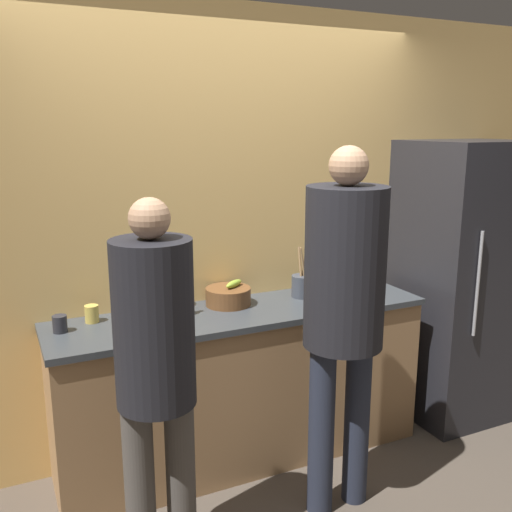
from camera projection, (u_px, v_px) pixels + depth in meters
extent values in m
plane|color=#4C4238|center=(266.00, 484.00, 3.14)|extent=(14.00, 14.00, 0.00)
cube|color=#E0B266|center=(222.00, 234.00, 3.38)|extent=(5.20, 0.06, 2.60)
cube|color=#9E754C|center=(242.00, 386.00, 3.33)|extent=(2.13, 0.55, 0.88)
cube|color=#383D42|center=(241.00, 312.00, 3.23)|extent=(2.16, 0.58, 0.03)
cube|color=#232328|center=(462.00, 281.00, 3.80)|extent=(0.77, 0.68, 1.84)
cylinder|color=#99999E|center=(478.00, 284.00, 3.37)|extent=(0.02, 0.02, 0.64)
cylinder|color=#4C4742|center=(140.00, 492.00, 2.44)|extent=(0.13, 0.13, 0.80)
cylinder|color=#4C4742|center=(181.00, 481.00, 2.51)|extent=(0.13, 0.13, 0.80)
cylinder|color=black|center=(154.00, 324.00, 2.31)|extent=(0.33, 0.33, 0.70)
sphere|color=tan|center=(149.00, 218.00, 2.21)|extent=(0.17, 0.17, 0.17)
cylinder|color=#232838|center=(321.00, 431.00, 2.84)|extent=(0.13, 0.13, 0.89)
cylinder|color=#232838|center=(357.00, 422.00, 2.93)|extent=(0.13, 0.13, 0.89)
cylinder|color=black|center=(345.00, 268.00, 2.70)|extent=(0.39, 0.39, 0.77)
sphere|color=tan|center=(349.00, 166.00, 2.59)|extent=(0.18, 0.18, 0.18)
cylinder|color=brown|center=(228.00, 296.00, 3.29)|extent=(0.26, 0.26, 0.10)
ellipsoid|color=#99BC38|center=(233.00, 284.00, 3.29)|extent=(0.15, 0.12, 0.04)
cylinder|color=#3D424C|center=(302.00, 286.00, 3.44)|extent=(0.13, 0.13, 0.13)
cylinder|color=#99754C|center=(300.00, 268.00, 3.41)|extent=(0.01, 0.06, 0.25)
cylinder|color=#99754C|center=(303.00, 267.00, 3.43)|extent=(0.03, 0.05, 0.26)
cylinder|color=#99754C|center=(303.00, 268.00, 3.41)|extent=(0.05, 0.01, 0.25)
cylinder|color=#236033|center=(180.00, 301.00, 3.08)|extent=(0.05, 0.05, 0.18)
cylinder|color=#236033|center=(180.00, 280.00, 3.06)|extent=(0.02, 0.02, 0.06)
cylinder|color=black|center=(179.00, 274.00, 3.05)|extent=(0.03, 0.03, 0.02)
cylinder|color=brown|center=(138.00, 304.00, 3.15)|extent=(0.08, 0.08, 0.10)
cylinder|color=brown|center=(138.00, 292.00, 3.14)|extent=(0.04, 0.04, 0.03)
cylinder|color=black|center=(137.00, 288.00, 3.13)|extent=(0.04, 0.04, 0.01)
cylinder|color=gold|center=(92.00, 314.00, 3.00)|extent=(0.07, 0.07, 0.09)
cylinder|color=#28282D|center=(60.00, 324.00, 2.86)|extent=(0.07, 0.07, 0.09)
cylinder|color=#3D3D42|center=(171.00, 300.00, 3.24)|extent=(0.11, 0.11, 0.09)
sphere|color=#2D6B33|center=(171.00, 283.00, 3.22)|extent=(0.14, 0.14, 0.14)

